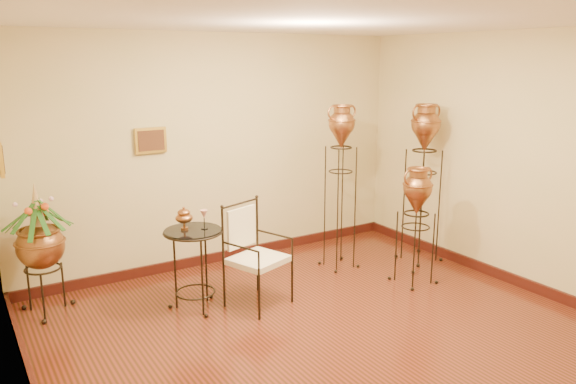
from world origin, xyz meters
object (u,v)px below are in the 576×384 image
planter_urn (40,240)px  side_table (194,268)px  armchair (258,256)px  amphora_tall (340,185)px  amphora_mid (423,182)px

planter_urn → side_table: planter_urn is taller
armchair → amphora_tall: bearing=-1.3°
amphora_tall → armchair: amphora_tall is taller
amphora_tall → armchair: 1.53m
amphora_tall → amphora_mid: amphora_tall is taller
amphora_tall → side_table: amphora_tall is taller
amphora_mid → armchair: bearing=-177.2°
armchair → side_table: armchair is taller
armchair → amphora_mid: bearing=-17.0°
amphora_tall → planter_urn: (-3.29, 0.50, -0.26)m
armchair → side_table: size_ratio=1.01×
amphora_tall → planter_urn: size_ratio=1.47×
amphora_mid → armchair: amphora_mid is taller
amphora_tall → planter_urn: bearing=171.4°
amphora_tall → amphora_mid: size_ratio=1.00×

